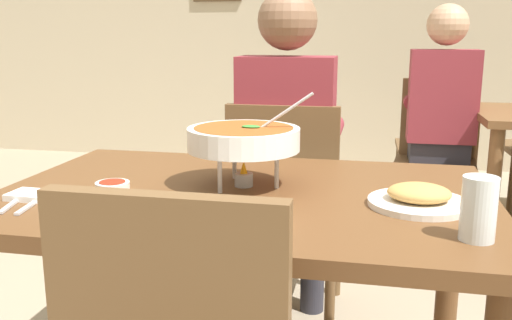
{
  "coord_description": "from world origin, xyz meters",
  "views": [
    {
      "loc": [
        0.33,
        -1.4,
        1.15
      ],
      "look_at": [
        0.0,
        0.15,
        0.8
      ],
      "focal_mm": 39.71,
      "sensor_mm": 36.0,
      "label": 1
    }
  ],
  "objects_px": {
    "chair_bg_middle": "(436,149)",
    "patron_bg_middle": "(441,109)",
    "dining_table_main": "(244,230)",
    "rice_plate": "(235,215)",
    "diner_main": "(288,140)",
    "curry_bowl": "(244,139)",
    "chair_bg_corner": "(447,136)",
    "sauce_dish": "(112,185)",
    "drink_glass": "(478,212)",
    "chair_diner_main": "(286,201)",
    "appetizer_plate": "(419,198)"
  },
  "relations": [
    {
      "from": "curry_bowl",
      "to": "sauce_dish",
      "type": "xyz_separation_m",
      "value": [
        -0.33,
        -0.1,
        -0.12
      ]
    },
    {
      "from": "drink_glass",
      "to": "chair_bg_middle",
      "type": "height_order",
      "value": "chair_bg_middle"
    },
    {
      "from": "drink_glass",
      "to": "dining_table_main",
      "type": "bearing_deg",
      "value": 154.18
    },
    {
      "from": "sauce_dish",
      "to": "chair_bg_corner",
      "type": "xyz_separation_m",
      "value": [
        1.13,
        2.41,
        -0.25
      ]
    },
    {
      "from": "chair_bg_middle",
      "to": "patron_bg_middle",
      "type": "bearing_deg",
      "value": -72.07
    },
    {
      "from": "curry_bowl",
      "to": "dining_table_main",
      "type": "bearing_deg",
      "value": -75.8
    },
    {
      "from": "diner_main",
      "to": "curry_bowl",
      "type": "relative_size",
      "value": 3.94
    },
    {
      "from": "rice_plate",
      "to": "patron_bg_middle",
      "type": "bearing_deg",
      "value": 73.27
    },
    {
      "from": "curry_bowl",
      "to": "rice_plate",
      "type": "bearing_deg",
      "value": -80.4
    },
    {
      "from": "diner_main",
      "to": "sauce_dish",
      "type": "height_order",
      "value": "diner_main"
    },
    {
      "from": "dining_table_main",
      "to": "rice_plate",
      "type": "relative_size",
      "value": 5.32
    },
    {
      "from": "chair_diner_main",
      "to": "diner_main",
      "type": "relative_size",
      "value": 0.69
    },
    {
      "from": "dining_table_main",
      "to": "drink_glass",
      "type": "bearing_deg",
      "value": -25.82
    },
    {
      "from": "diner_main",
      "to": "drink_glass",
      "type": "height_order",
      "value": "diner_main"
    },
    {
      "from": "diner_main",
      "to": "patron_bg_middle",
      "type": "xyz_separation_m",
      "value": [
        0.69,
        1.13,
        0.0
      ]
    },
    {
      "from": "curry_bowl",
      "to": "appetizer_plate",
      "type": "xyz_separation_m",
      "value": [
        0.45,
        -0.09,
        -0.11
      ]
    },
    {
      "from": "curry_bowl",
      "to": "chair_bg_middle",
      "type": "bearing_deg",
      "value": 69.73
    },
    {
      "from": "drink_glass",
      "to": "chair_bg_middle",
      "type": "distance_m",
      "value": 2.19
    },
    {
      "from": "rice_plate",
      "to": "sauce_dish",
      "type": "height_order",
      "value": "rice_plate"
    },
    {
      "from": "rice_plate",
      "to": "chair_bg_corner",
      "type": "height_order",
      "value": "chair_bg_corner"
    },
    {
      "from": "curry_bowl",
      "to": "patron_bg_middle",
      "type": "bearing_deg",
      "value": 69.18
    },
    {
      "from": "dining_table_main",
      "to": "curry_bowl",
      "type": "xyz_separation_m",
      "value": [
        -0.01,
        0.04,
        0.24
      ]
    },
    {
      "from": "sauce_dish",
      "to": "drink_glass",
      "type": "height_order",
      "value": "drink_glass"
    },
    {
      "from": "chair_diner_main",
      "to": "sauce_dish",
      "type": "xyz_separation_m",
      "value": [
        -0.34,
        -0.77,
        0.25
      ]
    },
    {
      "from": "rice_plate",
      "to": "patron_bg_middle",
      "type": "height_order",
      "value": "patron_bg_middle"
    },
    {
      "from": "rice_plate",
      "to": "chair_bg_middle",
      "type": "distance_m",
      "value": 2.28
    },
    {
      "from": "dining_table_main",
      "to": "sauce_dish",
      "type": "relative_size",
      "value": 14.19
    },
    {
      "from": "chair_bg_corner",
      "to": "diner_main",
      "type": "bearing_deg",
      "value": -116.19
    },
    {
      "from": "chair_diner_main",
      "to": "chair_bg_corner",
      "type": "distance_m",
      "value": 1.82
    },
    {
      "from": "diner_main",
      "to": "curry_bowl",
      "type": "distance_m",
      "value": 0.71
    },
    {
      "from": "rice_plate",
      "to": "chair_bg_middle",
      "type": "height_order",
      "value": "chair_bg_middle"
    },
    {
      "from": "chair_diner_main",
      "to": "appetizer_plate",
      "type": "relative_size",
      "value": 3.75
    },
    {
      "from": "drink_glass",
      "to": "sauce_dish",
      "type": "bearing_deg",
      "value": 167.28
    },
    {
      "from": "appetizer_plate",
      "to": "rice_plate",
      "type": "bearing_deg",
      "value": -151.05
    },
    {
      "from": "dining_table_main",
      "to": "rice_plate",
      "type": "distance_m",
      "value": 0.3
    },
    {
      "from": "chair_diner_main",
      "to": "drink_glass",
      "type": "bearing_deg",
      "value": -61.14
    },
    {
      "from": "chair_diner_main",
      "to": "chair_bg_corner",
      "type": "bearing_deg",
      "value": 64.27
    },
    {
      "from": "sauce_dish",
      "to": "chair_bg_middle",
      "type": "distance_m",
      "value": 2.23
    },
    {
      "from": "chair_diner_main",
      "to": "diner_main",
      "type": "distance_m",
      "value": 0.24
    },
    {
      "from": "appetizer_plate",
      "to": "patron_bg_middle",
      "type": "bearing_deg",
      "value": 82.68
    },
    {
      "from": "chair_bg_corner",
      "to": "dining_table_main",
      "type": "bearing_deg",
      "value": -108.56
    },
    {
      "from": "chair_diner_main",
      "to": "chair_bg_middle",
      "type": "xyz_separation_m",
      "value": [
        0.68,
        1.19,
        0.0
      ]
    },
    {
      "from": "rice_plate",
      "to": "chair_bg_middle",
      "type": "xyz_separation_m",
      "value": [
        0.63,
        2.17,
        -0.26
      ]
    },
    {
      "from": "dining_table_main",
      "to": "diner_main",
      "type": "bearing_deg",
      "value": 90.0
    },
    {
      "from": "dining_table_main",
      "to": "chair_diner_main",
      "type": "distance_m",
      "value": 0.72
    },
    {
      "from": "patron_bg_middle",
      "to": "curry_bowl",
      "type": "bearing_deg",
      "value": -110.82
    },
    {
      "from": "chair_bg_corner",
      "to": "curry_bowl",
      "type": "bearing_deg",
      "value": -109.14
    },
    {
      "from": "chair_bg_corner",
      "to": "chair_diner_main",
      "type": "bearing_deg",
      "value": -115.73
    },
    {
      "from": "dining_table_main",
      "to": "patron_bg_middle",
      "type": "height_order",
      "value": "patron_bg_middle"
    },
    {
      "from": "patron_bg_middle",
      "to": "appetizer_plate",
      "type": "bearing_deg",
      "value": -97.32
    }
  ]
}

